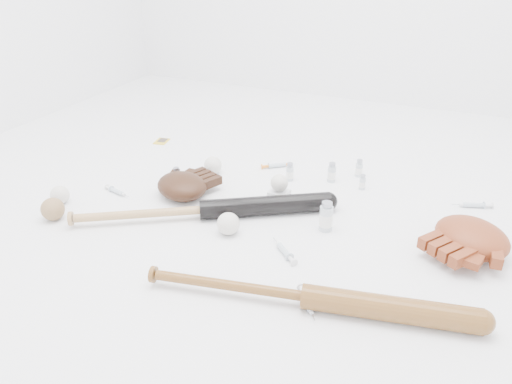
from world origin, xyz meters
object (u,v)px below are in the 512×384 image
at_px(bat_dark, 203,210).
at_px(pedestal, 279,195).
at_px(glove_dark, 182,186).
at_px(bat_wood, 306,296).

xyz_separation_m(bat_dark, pedestal, (0.19, 0.24, -0.02)).
relative_size(glove_dark, pedestal, 3.70).
relative_size(bat_dark, bat_wood, 1.02).
relative_size(bat_wood, pedestal, 13.90).
bearing_deg(bat_dark, bat_wood, -63.58).
xyz_separation_m(glove_dark, pedestal, (0.35, 0.12, -0.03)).
bearing_deg(glove_dark, bat_wood, -9.46).
height_order(glove_dark, pedestal, glove_dark).
relative_size(bat_dark, glove_dark, 3.85).
bearing_deg(pedestal, bat_dark, -129.21).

